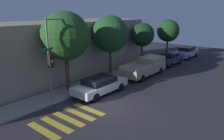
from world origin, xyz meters
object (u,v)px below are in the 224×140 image
(sedan_near_corner, at_px, (100,85))
(pickup_truck, at_px, (145,67))
(sedan_middle, at_px, (170,58))
(tree_midblock, at_px, (110,34))
(tree_behind_truck, at_px, (168,31))
(traffic_light_pole, at_px, (54,51))
(tree_far_end, at_px, (142,35))
(sedan_far_end, at_px, (187,52))
(tree_near_corner, at_px, (65,36))

(sedan_near_corner, xyz_separation_m, pickup_truck, (6.63, 0.00, 0.14))
(sedan_middle, height_order, tree_midblock, tree_midblock)
(pickup_truck, xyz_separation_m, tree_behind_truck, (9.44, 2.27, 2.75))
(tree_midblock, xyz_separation_m, tree_behind_truck, (12.14, 0.00, -0.50))
(sedan_middle, xyz_separation_m, tree_midblock, (-8.22, 2.27, 3.35))
(traffic_light_pole, bearing_deg, tree_far_end, 4.51)
(sedan_near_corner, relative_size, pickup_truck, 0.83)
(tree_far_end, xyz_separation_m, tree_behind_truck, (6.49, 0.00, 0.02))
(sedan_middle, height_order, sedan_far_end, sedan_far_end)
(sedan_near_corner, distance_m, tree_behind_truck, 16.48)
(tree_far_end, bearing_deg, tree_midblock, 180.00)
(sedan_far_end, height_order, tree_near_corner, tree_near_corner)
(tree_near_corner, bearing_deg, traffic_light_pole, -150.95)
(sedan_far_end, bearing_deg, tree_behind_truck, 121.90)
(tree_behind_truck, bearing_deg, tree_midblock, 180.00)
(sedan_far_end, bearing_deg, traffic_light_pole, 176.46)
(tree_behind_truck, bearing_deg, sedan_near_corner, -171.96)
(pickup_truck, bearing_deg, sedan_near_corner, -180.00)
(sedan_near_corner, distance_m, pickup_truck, 6.63)
(sedan_near_corner, bearing_deg, tree_behind_truck, 8.04)
(sedan_near_corner, relative_size, tree_behind_truck, 0.90)
(tree_far_end, bearing_deg, traffic_light_pole, -175.49)
(tree_behind_truck, bearing_deg, tree_near_corner, 180.00)
(tree_near_corner, xyz_separation_m, tree_midblock, (5.21, -0.00, -0.27))
(sedan_middle, xyz_separation_m, tree_far_end, (-2.58, 2.27, 2.83))
(tree_near_corner, bearing_deg, sedan_middle, -9.59)
(traffic_light_pole, height_order, sedan_middle, traffic_light_pole)
(traffic_light_pole, bearing_deg, sedan_near_corner, -22.44)
(sedan_near_corner, distance_m, tree_near_corner, 4.49)
(sedan_near_corner, height_order, tree_near_corner, tree_near_corner)
(traffic_light_pole, relative_size, sedan_far_end, 1.29)
(tree_midblock, bearing_deg, sedan_middle, -15.43)
(pickup_truck, xyz_separation_m, sedan_far_end, (10.85, 0.00, -0.07))
(traffic_light_pole, distance_m, pickup_truck, 10.19)
(tree_midblock, relative_size, tree_behind_truck, 1.14)
(traffic_light_pole, height_order, sedan_far_end, traffic_light_pole)
(pickup_truck, distance_m, tree_far_end, 4.61)
(tree_near_corner, bearing_deg, tree_far_end, -0.00)
(traffic_light_pole, distance_m, tree_near_corner, 2.18)
(traffic_light_pole, bearing_deg, pickup_truck, -7.46)
(tree_near_corner, height_order, tree_behind_truck, tree_near_corner)
(tree_near_corner, bearing_deg, sedan_near_corner, -60.53)
(tree_near_corner, bearing_deg, tree_midblock, -0.00)
(sedan_far_end, distance_m, tree_near_corner, 19.24)
(sedan_near_corner, xyz_separation_m, tree_far_end, (9.57, 2.27, 2.87))
(tree_far_end, height_order, tree_behind_truck, tree_behind_truck)
(sedan_middle, bearing_deg, sedan_near_corner, -180.00)
(traffic_light_pole, xyz_separation_m, tree_far_end, (12.65, 1.00, -0.07))
(pickup_truck, height_order, sedan_middle, pickup_truck)
(tree_behind_truck, bearing_deg, tree_far_end, 180.00)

